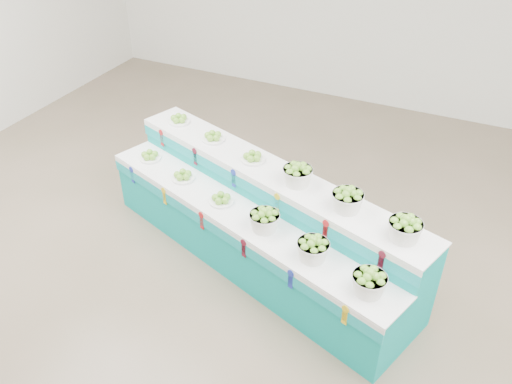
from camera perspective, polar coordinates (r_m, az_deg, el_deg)
ground at (r=5.42m, az=-0.97°, el=-11.68°), size 10.00×10.00×0.00m
display_stand at (r=5.57m, az=-0.00°, el=-3.03°), size 3.85×2.14×1.02m
plate_lower_left at (r=6.27m, az=-11.33°, el=3.88°), size 0.32×0.32×0.10m
plate_lower_mid at (r=5.84m, az=-7.86°, el=1.79°), size 0.32×0.32×0.10m
plate_lower_right at (r=5.45m, az=-3.76°, el=-0.69°), size 0.32×0.32×0.10m
basket_lower_left at (r=5.06m, az=0.91°, el=-2.99°), size 0.37×0.37×0.22m
basket_lower_mid at (r=4.76m, az=6.13°, el=-6.06°), size 0.37×0.37×0.22m
basket_lower_right at (r=4.53m, az=12.05°, el=-9.44°), size 0.37×0.37×0.22m
plate_upper_left at (r=6.35m, az=-8.27°, el=7.77°), size 0.32×0.32×0.10m
plate_upper_mid at (r=5.94m, az=-4.62°, el=5.97°), size 0.32×0.32×0.10m
plate_upper_right at (r=5.54m, az=-0.35°, el=3.82°), size 0.32×0.32×0.10m
basket_upper_left at (r=5.17m, az=4.48°, el=1.91°), size 0.37×0.37×0.22m
basket_upper_mid at (r=4.88m, az=9.78°, el=-0.79°), size 0.37×0.37×0.22m
basket_upper_right at (r=4.65m, az=15.70°, el=-3.79°), size 0.37×0.37×0.22m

